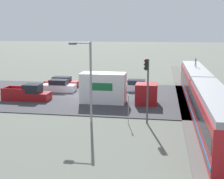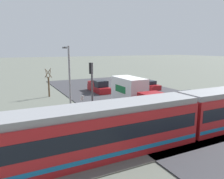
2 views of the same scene
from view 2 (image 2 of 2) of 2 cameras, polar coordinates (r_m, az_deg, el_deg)
ground_plane at (r=31.85m, az=5.86°, el=-1.78°), size 320.00×320.00×0.00m
road_surface at (r=31.84m, az=5.86°, el=-1.71°), size 17.70×40.76×0.08m
rail_bed at (r=21.68m, az=26.65°, el=-8.76°), size 65.38×4.40×0.22m
light_rail_tram at (r=17.98m, az=18.61°, el=-6.54°), size 31.73×2.64×4.45m
box_truck at (r=25.81m, az=5.77°, el=-1.08°), size 2.44×8.41×3.31m
pickup_truck at (r=34.64m, az=-3.35°, el=0.58°), size 1.95×5.45×1.86m
sedan_car_0 at (r=37.80m, az=9.50°, el=1.13°), size 1.80×4.74×1.43m
sedan_car_1 at (r=29.23m, az=20.13°, el=-2.16°), size 1.89×4.39×1.45m
sedan_car_2 at (r=35.54m, az=5.99°, el=0.68°), size 1.86×4.37×1.53m
traffic_light_pole at (r=18.86m, az=-5.31°, el=0.86°), size 0.28×0.47×5.65m
street_tree at (r=32.41m, az=-16.20°, el=1.40°), size 0.98×0.81×4.08m
street_lamp_near_crossing at (r=23.33m, az=-11.19°, el=3.87°), size 0.36×1.95×7.10m
no_parking_sign at (r=20.61m, az=-7.72°, el=-4.33°), size 0.32×0.08×2.55m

